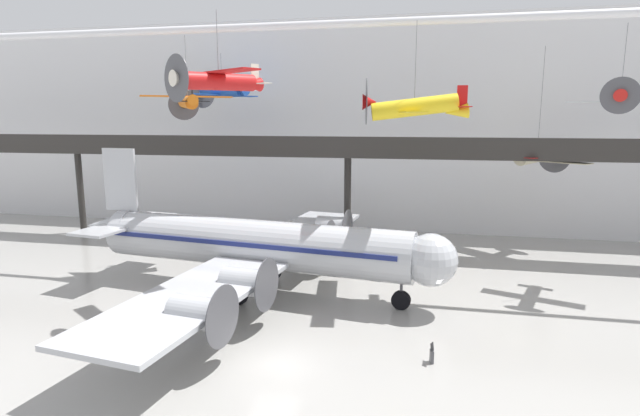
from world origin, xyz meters
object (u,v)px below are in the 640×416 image
suspended_plane_cream_biplane (537,155)px  suspended_plane_blue_trainer (222,92)px  suspended_plane_orange_highwing (188,102)px  suspended_plane_red_highwing (219,81)px  suspended_plane_silver_racer (620,98)px  info_sign_pedestal (432,355)px  airliner_silver_main (251,244)px  suspended_plane_yellow_lowwing (414,108)px

suspended_plane_cream_biplane → suspended_plane_blue_trainer: bearing=127.6°
suspended_plane_orange_highwing → suspended_plane_red_highwing: bearing=-176.8°
suspended_plane_silver_racer → suspended_plane_cream_biplane: bearing=-140.9°
suspended_plane_cream_biplane → suspended_plane_orange_highwing: (-29.47, -10.71, 4.69)m
suspended_plane_cream_biplane → suspended_plane_blue_trainer: 31.74m
suspended_plane_red_highwing → info_sign_pedestal: suspended_plane_red_highwing is taller
suspended_plane_blue_trainer → suspended_plane_silver_racer: bearing=-166.4°
suspended_plane_red_highwing → suspended_plane_silver_racer: bearing=144.1°
airliner_silver_main → suspended_plane_cream_biplane: suspended_plane_cream_biplane is taller
suspended_plane_silver_racer → suspended_plane_yellow_lowwing: bearing=-55.8°
airliner_silver_main → suspended_plane_cream_biplane: bearing=42.0°
airliner_silver_main → info_sign_pedestal: (13.08, -8.75, -3.14)m
suspended_plane_red_highwing → suspended_plane_silver_racer: (26.51, 9.87, -0.89)m
airliner_silver_main → suspended_plane_orange_highwing: 13.44m
suspended_plane_red_highwing → suspended_plane_blue_trainer: same height
suspended_plane_red_highwing → suspended_plane_blue_trainer: 21.27m
airliner_silver_main → suspended_plane_orange_highwing: (-6.89, 4.70, 10.54)m
suspended_plane_silver_racer → suspended_plane_orange_highwing: size_ratio=1.02×
suspended_plane_blue_trainer → info_sign_pedestal: size_ratio=7.11×
info_sign_pedestal → suspended_plane_orange_highwing: bearing=135.2°
airliner_silver_main → info_sign_pedestal: 16.05m
airliner_silver_main → suspended_plane_orange_highwing: suspended_plane_orange_highwing is taller
suspended_plane_yellow_lowwing → info_sign_pedestal: (1.57, -11.00, -13.07)m
suspended_plane_yellow_lowwing → suspended_plane_silver_racer: (14.44, 3.92, 0.70)m
info_sign_pedestal → airliner_silver_main: bearing=135.4°
suspended_plane_red_highwing → suspended_plane_cream_biplane: bearing=163.2°
suspended_plane_red_highwing → suspended_plane_silver_racer: size_ratio=1.05×
suspended_plane_orange_highwing → info_sign_pedestal: bearing=-157.8°
suspended_plane_silver_racer → info_sign_pedestal: (-12.87, -14.92, -13.77)m
suspended_plane_silver_racer → info_sign_pedestal: size_ratio=5.56×
suspended_plane_yellow_lowwing → suspended_plane_silver_racer: 14.98m
suspended_plane_blue_trainer → suspended_plane_cream_biplane: bearing=-151.6°
suspended_plane_blue_trainer → suspended_plane_orange_highwing: (1.68, -11.31, -1.39)m
suspended_plane_blue_trainer → info_sign_pedestal: 36.18m
suspended_plane_yellow_lowwing → info_sign_pedestal: suspended_plane_yellow_lowwing is taller
suspended_plane_cream_biplane → suspended_plane_silver_racer: size_ratio=1.68×
airliner_silver_main → suspended_plane_yellow_lowwing: 15.37m
suspended_plane_yellow_lowwing → suspended_plane_blue_trainer: 24.42m
airliner_silver_main → suspended_plane_blue_trainer: size_ratio=3.91×
suspended_plane_orange_highwing → info_sign_pedestal: suspended_plane_orange_highwing is taller
airliner_silver_main → suspended_plane_red_highwing: size_ratio=4.74×
suspended_plane_red_highwing → suspended_plane_blue_trainer: bearing=-124.2°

